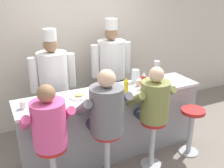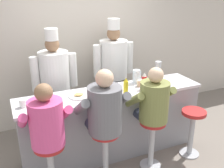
% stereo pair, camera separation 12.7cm
% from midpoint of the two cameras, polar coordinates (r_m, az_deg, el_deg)
% --- Properties ---
extents(ground_plane, '(20.00, 20.00, 0.00)m').
position_cam_midpoint_polar(ground_plane, '(3.91, 1.00, -16.59)').
color(ground_plane, slate).
extents(wall_back, '(10.00, 0.06, 2.70)m').
position_cam_midpoint_polar(wall_back, '(4.71, -7.87, 8.04)').
color(wall_back, beige).
rests_on(wall_back, ground_plane).
extents(diner_counter, '(2.65, 0.58, 0.99)m').
position_cam_midpoint_polar(diner_counter, '(3.86, -0.93, -8.36)').
color(diner_counter, gray).
rests_on(diner_counter, ground_plane).
extents(ketchup_bottle_red, '(0.07, 0.07, 0.24)m').
position_cam_midpoint_polar(ketchup_bottle_red, '(3.72, 5.93, 0.68)').
color(ketchup_bottle_red, red).
rests_on(ketchup_bottle_red, diner_counter).
extents(mustard_bottle_yellow, '(0.07, 0.07, 0.24)m').
position_cam_midpoint_polar(mustard_bottle_yellow, '(3.50, 2.04, -0.56)').
color(mustard_bottle_yellow, yellow).
rests_on(mustard_bottle_yellow, diner_counter).
extents(hot_sauce_bottle_orange, '(0.03, 0.03, 0.15)m').
position_cam_midpoint_polar(hot_sauce_bottle_orange, '(3.84, 8.78, 0.55)').
color(hot_sauce_bottle_orange, orange).
rests_on(hot_sauce_bottle_orange, diner_counter).
extents(water_pitcher_clear, '(0.13, 0.11, 0.20)m').
position_cam_midpoint_polar(water_pitcher_clear, '(3.95, 4.20, 1.73)').
color(water_pitcher_clear, silver).
rests_on(water_pitcher_clear, diner_counter).
extents(breakfast_plate, '(0.27, 0.27, 0.05)m').
position_cam_midpoint_polar(breakfast_plate, '(3.48, -8.19, -2.64)').
color(breakfast_plate, white).
rests_on(breakfast_plate, diner_counter).
extents(cereal_bowl, '(0.14, 0.14, 0.05)m').
position_cam_midpoint_polar(cereal_bowl, '(3.27, -12.40, -4.32)').
color(cereal_bowl, white).
rests_on(cereal_bowl, diner_counter).
extents(coffee_mug_tan, '(0.12, 0.08, 0.09)m').
position_cam_midpoint_polar(coffee_mug_tan, '(3.84, 4.95, 0.24)').
color(coffee_mug_tan, beige).
rests_on(coffee_mug_tan, diner_counter).
extents(coffee_mug_white, '(0.13, 0.08, 0.10)m').
position_cam_midpoint_polar(coffee_mug_white, '(3.32, -19.72, -4.26)').
color(coffee_mug_white, white).
rests_on(coffee_mug_white, diner_counter).
extents(cup_stack_steel, '(0.09, 0.09, 0.32)m').
position_cam_midpoint_polar(cup_stack_steel, '(4.04, 8.77, 2.82)').
color(cup_stack_steel, '#B7BABF').
rests_on(cup_stack_steel, diner_counter).
extents(diner_seated_pink, '(0.57, 0.56, 1.44)m').
position_cam_midpoint_polar(diner_seated_pink, '(2.97, -14.77, -9.23)').
color(diner_seated_pink, '#B2B5BA').
rests_on(diner_seated_pink, ground_plane).
extents(diner_seated_grey, '(0.62, 0.61, 1.50)m').
position_cam_midpoint_polar(diner_seated_grey, '(3.13, -2.58, -6.25)').
color(diner_seated_grey, '#B2B5BA').
rests_on(diner_seated_grey, ground_plane).
extents(diner_seated_olive, '(0.57, 0.56, 1.44)m').
position_cam_midpoint_polar(diner_seated_olive, '(3.43, 7.91, -4.43)').
color(diner_seated_olive, '#B2B5BA').
rests_on(diner_seated_olive, ground_plane).
extents(empty_stool_round, '(0.34, 0.34, 0.72)m').
position_cam_midpoint_polar(empty_stool_round, '(4.00, 16.06, -8.43)').
color(empty_stool_round, '#B2B5BA').
rests_on(empty_stool_round, ground_plane).
extents(cook_in_whites_near, '(0.70, 0.45, 1.79)m').
position_cam_midpoint_polar(cook_in_whites_near, '(4.10, -13.44, 0.40)').
color(cook_in_whites_near, '#232328').
rests_on(cook_in_whites_near, ground_plane).
extents(cook_in_whites_far, '(0.73, 0.47, 1.87)m').
position_cam_midpoint_polar(cook_in_whites_far, '(4.53, -0.94, 3.48)').
color(cook_in_whites_far, '#232328').
rests_on(cook_in_whites_far, ground_plane).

